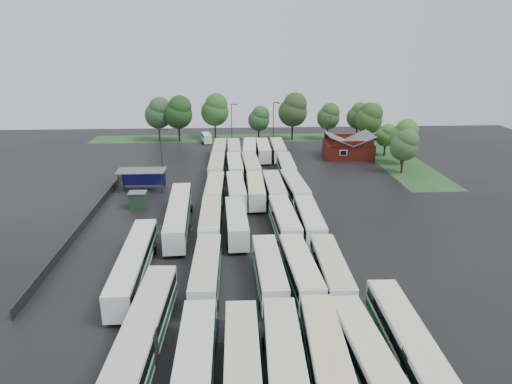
{
  "coord_description": "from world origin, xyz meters",
  "views": [
    {
      "loc": [
        -1.53,
        -54.46,
        24.76
      ],
      "look_at": [
        2.0,
        12.0,
        2.5
      ],
      "focal_mm": 32.0,
      "sensor_mm": 36.0,
      "label": 1
    }
  ],
  "objects_px": {
    "artic_bus_east": "(416,359)",
    "artic_bus_west_a": "(141,339)",
    "brick_building": "(348,149)",
    "minibus": "(207,138)"
  },
  "relations": [
    {
      "from": "artic_bus_east",
      "to": "artic_bus_west_a",
      "type": "bearing_deg",
      "value": 171.99
    },
    {
      "from": "brick_building",
      "to": "minibus",
      "type": "relative_size",
      "value": 1.79
    },
    {
      "from": "minibus",
      "to": "brick_building",
      "type": "bearing_deg",
      "value": -37.93
    },
    {
      "from": "brick_building",
      "to": "minibus",
      "type": "height_order",
      "value": "brick_building"
    },
    {
      "from": "artic_bus_west_a",
      "to": "minibus",
      "type": "distance_m",
      "value": 82.74
    },
    {
      "from": "artic_bus_west_a",
      "to": "minibus",
      "type": "bearing_deg",
      "value": 91.7
    },
    {
      "from": "brick_building",
      "to": "artic_bus_east",
      "type": "xyz_separation_m",
      "value": [
        -11.95,
        -69.34,
        0.07
      ]
    },
    {
      "from": "brick_building",
      "to": "artic_bus_east",
      "type": "height_order",
      "value": "brick_building"
    },
    {
      "from": "artic_bus_east",
      "to": "brick_building",
      "type": "bearing_deg",
      "value": 81.4
    },
    {
      "from": "brick_building",
      "to": "minibus",
      "type": "bearing_deg",
      "value": 152.27
    }
  ]
}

